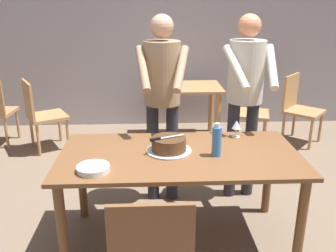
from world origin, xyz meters
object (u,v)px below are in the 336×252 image
Objects in this scene: person_cutting_cake at (162,90)px; person_standing_beside at (245,88)px; cake_on_platter at (169,145)px; wine_glass_near at (236,125)px; plate_stack at (93,169)px; background_chair_0 at (246,109)px; water_bottle at (217,141)px; background_chair_1 at (299,106)px; main_dining_table at (179,166)px; background_chair_2 at (41,113)px; cake_knife at (160,138)px; background_table at (183,98)px.

person_cutting_cake and person_standing_beside have the same top height.
cake_on_platter is 0.64m from wine_glass_near.
plate_stack is 1.24m from wine_glass_near.
wine_glass_near is 0.16× the size of background_chair_0.
person_standing_beside is at bearing 62.79° from water_bottle.
background_chair_1 reaches higher than plate_stack.
cake_on_platter is at bearing 151.73° from main_dining_table.
person_cutting_cake is (-0.37, 0.71, 0.21)m from water_bottle.
plate_stack is at bearing -117.79° from person_cutting_cake.
background_chair_1 is at bearing 2.37° from background_chair_2.
cake_knife reaches higher than main_dining_table.
person_cutting_cake reaches higher than main_dining_table.
person_standing_beside reaches higher than cake_on_platter.
cake_knife is 1.03× the size of water_bottle.
background_table is 0.84m from background_chair_0.
water_bottle reaches higher than background_chair_2.
cake_on_platter is 2.25m from background_chair_0.
background_chair_2 is (-1.51, 1.90, -0.31)m from cake_on_platter.
plate_stack is at bearing -134.93° from background_chair_1.
wine_glass_near is at bearing -125.51° from background_chair_1.
main_dining_table is 0.26m from cake_knife.
background_table is 1.85m from background_chair_2.
cake_on_platter is 1.36× the size of water_bottle.
person_cutting_cake reaches higher than cake_knife.
person_cutting_cake is at bearing -101.78° from background_table.
background_chair_2 is (-1.82, -0.32, -0.09)m from background_table.
cake_on_platter is 0.67m from person_cutting_cake.
person_cutting_cake is at bearing -142.51° from background_chair_1.
background_chair_0 is at bearing -173.07° from background_chair_1.
cake_on_platter is 0.20× the size of person_standing_beside.
background_table is 1.11× the size of background_chair_2.
background_chair_2 is (-1.48, 1.28, -0.58)m from person_cutting_cake.
background_table is at bearing 80.63° from cake_knife.
background_table is at bearing 82.19° from cake_on_platter.
plate_stack is 1.59m from person_standing_beside.
main_dining_table is 2.72m from background_chair_1.
water_bottle is 0.15× the size of person_cutting_cake.
cake_knife is 0.68m from person_cutting_cake.
wine_glass_near is 1.78m from background_chair_0.
person_cutting_cake is 1.91× the size of background_chair_2.
background_chair_2 is at bearing -170.09° from background_table.
background_table is at bearing 97.84° from wine_glass_near.
water_bottle is at bearing 14.29° from plate_stack.
background_chair_0 reaches higher than wine_glass_near.
cake_knife is 0.29× the size of background_chair_0.
wine_glass_near is at bearing -107.31° from background_chair_0.
person_standing_beside is at bearing -128.41° from background_chair_1.
background_chair_0 is at bearing 69.84° from water_bottle.
water_bottle reaches higher than cake_on_platter.
person_cutting_cake reaches higher than cake_on_platter.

